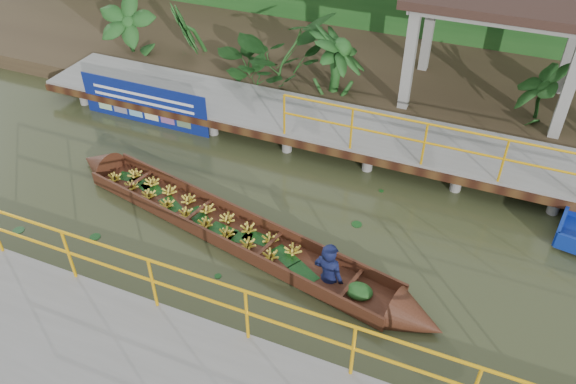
% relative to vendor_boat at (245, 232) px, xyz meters
% --- Properties ---
extents(ground, '(80.00, 80.00, 0.00)m').
position_rel_vendor_boat_xyz_m(ground, '(0.51, 0.56, -0.24)').
color(ground, '#2B2F17').
rests_on(ground, ground).
extents(land_strip, '(30.00, 8.00, 0.45)m').
position_rel_vendor_boat_xyz_m(land_strip, '(0.51, 8.06, -0.02)').
color(land_strip, '#36281B').
rests_on(land_strip, ground).
extents(far_dock, '(16.00, 2.06, 1.66)m').
position_rel_vendor_boat_xyz_m(far_dock, '(0.53, 3.98, 0.24)').
color(far_dock, slate).
rests_on(far_dock, ground).
extents(pavilion, '(4.40, 3.00, 3.00)m').
position_rel_vendor_boat_xyz_m(pavilion, '(3.51, 6.86, 2.58)').
color(pavilion, slate).
rests_on(pavilion, ground).
extents(vendor_boat, '(8.80, 2.67, 2.03)m').
position_rel_vendor_boat_xyz_m(vendor_boat, '(0.00, 0.00, 0.00)').
color(vendor_boat, '#3B1C10').
rests_on(vendor_boat, ground).
extents(blue_banner, '(3.64, 0.04, 1.14)m').
position_rel_vendor_boat_xyz_m(blue_banner, '(-4.33, 3.04, 0.32)').
color(blue_banner, navy).
rests_on(blue_banner, ground).
extents(tropical_plants, '(14.24, 1.24, 1.54)m').
position_rel_vendor_boat_xyz_m(tropical_plants, '(-0.41, 5.86, 0.98)').
color(tropical_plants, '#154215').
rests_on(tropical_plants, ground).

